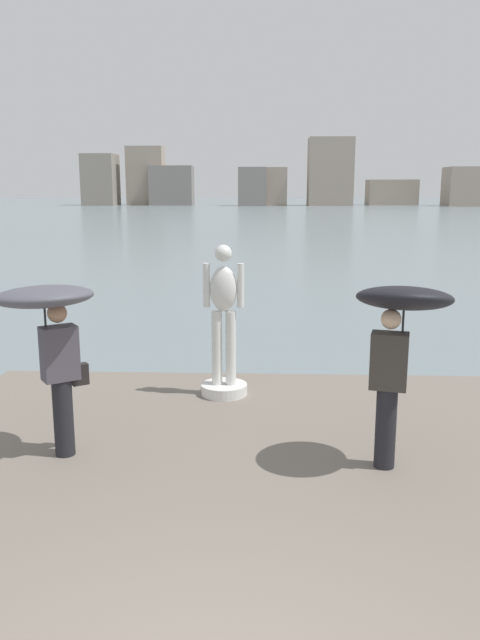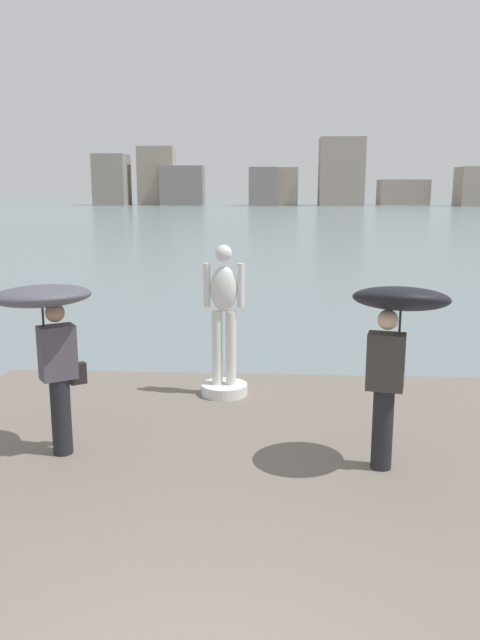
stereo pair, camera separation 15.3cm
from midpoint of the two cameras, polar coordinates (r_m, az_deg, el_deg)
name	(u,v)px [view 2 (the right image)]	position (r m, az deg, el deg)	size (l,w,h in m)	color
ground_plane	(270,239)	(42.88, 2.83, 7.35)	(400.00, 400.00, 0.00)	slate
pier	(214,566)	(5.72, -1.57, -21.43)	(7.77, 10.03, 0.40)	#70665B
statue_white_figure	(224,334)	(8.98, -0.97, -1.32)	(0.67, 0.67, 2.18)	silver
onlooker_left	(47,320)	(7.08, -16.51, -0.02)	(1.47, 1.48, 1.96)	black
onlooker_right	(396,326)	(6.65, 14.62, -0.51)	(1.20, 1.22, 2.05)	black
distant_skyline	(277,181)	(130.48, 3.41, 12.48)	(79.67, 13.95, 13.28)	gray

